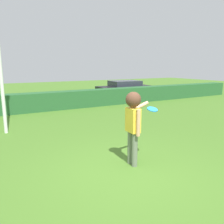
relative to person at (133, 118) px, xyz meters
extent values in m
plane|color=#457125|center=(-0.31, -0.32, -1.18)|extent=(60.00, 60.00, 0.00)
cylinder|color=slate|center=(0.00, 0.10, -0.76)|extent=(0.14, 0.14, 0.84)
cylinder|color=slate|center=(-0.02, -0.10, -0.76)|extent=(0.14, 0.14, 0.84)
cube|color=yellow|center=(-0.01, 0.00, -0.05)|extent=(0.24, 0.39, 0.58)
cylinder|color=tan|center=(0.28, 0.22, 0.19)|extent=(0.62, 0.13, 0.30)
cylinder|color=tan|center=(-0.02, -0.23, -0.07)|extent=(0.09, 0.09, 0.62)
sphere|color=tan|center=(-0.01, 0.00, 0.41)|extent=(0.22, 0.22, 0.22)
sphere|color=#4F3122|center=(-0.01, 0.00, 0.44)|extent=(0.37, 0.37, 0.37)
cylinder|color=#268CE5|center=(0.54, -0.04, 0.17)|extent=(0.27, 0.26, 0.09)
cube|color=#275A2D|center=(-0.31, 8.16, -0.69)|extent=(29.40, 0.90, 0.97)
cube|color=black|center=(6.57, 10.48, -0.60)|extent=(4.28, 1.90, 0.55)
cube|color=#2D333D|center=(6.57, 10.48, -0.13)|extent=(2.27, 1.67, 0.40)
cylinder|color=black|center=(8.08, 11.26, -0.88)|extent=(0.60, 0.13, 0.60)
cylinder|color=black|center=(8.00, 9.56, -0.88)|extent=(0.60, 0.13, 0.60)
cylinder|color=black|center=(5.14, 11.40, -0.88)|extent=(0.60, 0.13, 0.60)
cylinder|color=black|center=(5.06, 9.70, -0.88)|extent=(0.60, 0.13, 0.60)
camera|label=1|loc=(-3.14, -4.43, 1.24)|focal=37.51mm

